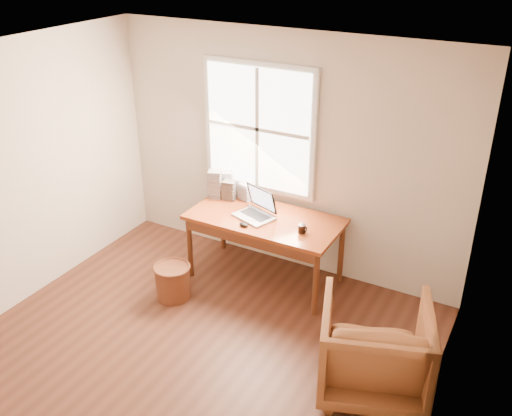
{
  "coord_description": "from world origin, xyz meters",
  "views": [
    {
      "loc": [
        2.45,
        -2.87,
        3.49
      ],
      "look_at": [
        -0.03,
        1.65,
        0.92
      ],
      "focal_mm": 40.0,
      "sensor_mm": 36.0,
      "label": 1
    }
  ],
  "objects_px": {
    "laptop": "(254,205)",
    "cd_stack_a": "(227,183)",
    "wicker_stool": "(173,282)",
    "desk": "(265,219)",
    "armchair": "(374,348)",
    "coffee_mug": "(302,229)"
  },
  "relations": [
    {
      "from": "wicker_stool",
      "to": "laptop",
      "type": "distance_m",
      "value": 1.16
    },
    {
      "from": "desk",
      "to": "cd_stack_a",
      "type": "xyz_separation_m",
      "value": [
        -0.65,
        0.3,
        0.15
      ]
    },
    {
      "from": "laptop",
      "to": "cd_stack_a",
      "type": "distance_m",
      "value": 0.66
    },
    {
      "from": "cd_stack_a",
      "to": "wicker_stool",
      "type": "bearing_deg",
      "value": -91.06
    },
    {
      "from": "desk",
      "to": "coffee_mug",
      "type": "distance_m",
      "value": 0.49
    },
    {
      "from": "coffee_mug",
      "to": "cd_stack_a",
      "type": "bearing_deg",
      "value": 170.74
    },
    {
      "from": "desk",
      "to": "laptop",
      "type": "xyz_separation_m",
      "value": [
        -0.1,
        -0.06,
        0.17
      ]
    },
    {
      "from": "wicker_stool",
      "to": "coffee_mug",
      "type": "bearing_deg",
      "value": 29.71
    },
    {
      "from": "coffee_mug",
      "to": "cd_stack_a",
      "type": "relative_size",
      "value": 0.32
    },
    {
      "from": "desk",
      "to": "armchair",
      "type": "xyz_separation_m",
      "value": [
        1.55,
        -1.02,
        -0.33
      ]
    },
    {
      "from": "armchair",
      "to": "desk",
      "type": "bearing_deg",
      "value": -52.56
    },
    {
      "from": "laptop",
      "to": "armchair",
      "type": "bearing_deg",
      "value": -10.87
    },
    {
      "from": "desk",
      "to": "wicker_stool",
      "type": "bearing_deg",
      "value": -131.22
    },
    {
      "from": "armchair",
      "to": "coffee_mug",
      "type": "distance_m",
      "value": 1.46
    },
    {
      "from": "desk",
      "to": "cd_stack_a",
      "type": "bearing_deg",
      "value": 155.05
    },
    {
      "from": "coffee_mug",
      "to": "wicker_stool",
      "type": "bearing_deg",
      "value": -139.21
    },
    {
      "from": "armchair",
      "to": "laptop",
      "type": "distance_m",
      "value": 1.97
    },
    {
      "from": "cd_stack_a",
      "to": "desk",
      "type": "bearing_deg",
      "value": -24.95
    },
    {
      "from": "wicker_stool",
      "to": "laptop",
      "type": "xyz_separation_m",
      "value": [
        0.57,
        0.7,
        0.72
      ]
    },
    {
      "from": "armchair",
      "to": "coffee_mug",
      "type": "bearing_deg",
      "value": -59.28
    },
    {
      "from": "laptop",
      "to": "cd_stack_a",
      "type": "xyz_separation_m",
      "value": [
        -0.55,
        0.37,
        -0.02
      ]
    },
    {
      "from": "wicker_stool",
      "to": "laptop",
      "type": "bearing_deg",
      "value": 50.76
    }
  ]
}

